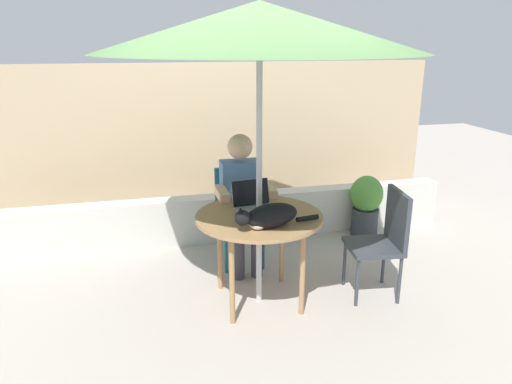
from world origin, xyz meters
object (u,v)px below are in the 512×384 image
object	(u,v)px
laptop	(253,201)
cat	(269,216)
patio_table	(259,223)
person_seated	(242,195)
patio_umbrella	(260,28)
chair_occupied	(238,208)
potted_plant_near_fence	(366,204)
chair_empty	(384,235)

from	to	relation	value
laptop	cat	world-z (taller)	laptop
patio_table	person_seated	xyz separation A→B (m)	(0.00, 0.63, 0.02)
patio_umbrella	person_seated	world-z (taller)	patio_umbrella
cat	person_seated	bearing A→B (deg)	90.28
patio_table	cat	size ratio (longest dim) A/B	1.49
cat	patio_table	bearing A→B (deg)	90.97
patio_table	chair_occupied	xyz separation A→B (m)	(0.00, 0.79, -0.15)
patio_table	person_seated	distance (m)	0.63
patio_umbrella	potted_plant_near_fence	xyz separation A→B (m)	(1.41, 1.03, -1.71)
chair_empty	potted_plant_near_fence	bearing A→B (deg)	70.12
chair_empty	cat	world-z (taller)	cat
laptop	potted_plant_near_fence	world-z (taller)	laptop
laptop	patio_umbrella	bearing A→B (deg)	-85.62
person_seated	cat	xyz separation A→B (m)	(0.00, -0.89, 0.13)
patio_umbrella	laptop	size ratio (longest dim) A/B	6.82
patio_umbrella	chair_occupied	xyz separation A→B (m)	(0.00, 0.79, -1.56)
chair_occupied	person_seated	xyz separation A→B (m)	(0.00, -0.16, 0.17)
patio_table	person_seated	bearing A→B (deg)	90.00
person_seated	patio_table	bearing A→B (deg)	-90.00
patio_umbrella	person_seated	xyz separation A→B (m)	(0.00, 0.63, -1.38)
chair_occupied	potted_plant_near_fence	world-z (taller)	chair_occupied
laptop	patio_table	bearing A→B (deg)	-85.62
patio_table	patio_umbrella	distance (m)	1.40
chair_empty	person_seated	size ratio (longest dim) A/B	0.72
patio_table	potted_plant_near_fence	xyz separation A→B (m)	(1.41, 1.03, -0.31)
cat	chair_occupied	bearing A→B (deg)	90.24
patio_table	chair_empty	xyz separation A→B (m)	(0.99, -0.12, -0.15)
person_seated	cat	world-z (taller)	person_seated
person_seated	cat	size ratio (longest dim) A/B	1.88
chair_occupied	person_seated	size ratio (longest dim) A/B	0.72
chair_occupied	cat	xyz separation A→B (m)	(0.00, -1.04, 0.30)
patio_umbrella	chair_occupied	world-z (taller)	patio_umbrella
patio_umbrella	chair_empty	world-z (taller)	patio_umbrella
patio_umbrella	potted_plant_near_fence	world-z (taller)	patio_umbrella
chair_occupied	patio_table	bearing A→B (deg)	-90.00
patio_umbrella	person_seated	distance (m)	1.52
patio_table	chair_occupied	size ratio (longest dim) A/B	1.10
person_seated	chair_empty	bearing A→B (deg)	-37.15
patio_umbrella	person_seated	bearing A→B (deg)	90.00
patio_umbrella	laptop	distance (m)	1.28
chair_occupied	patio_umbrella	bearing A→B (deg)	-90.00
patio_umbrella	laptop	world-z (taller)	patio_umbrella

